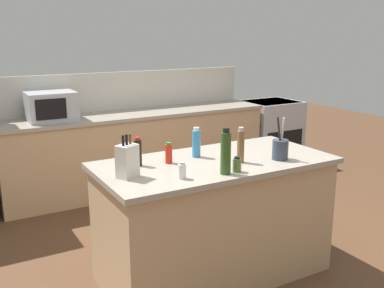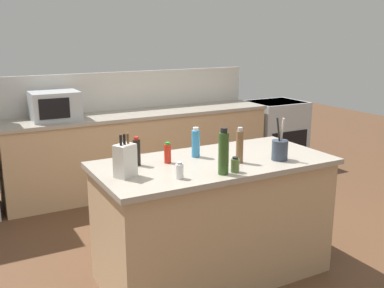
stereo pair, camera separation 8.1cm
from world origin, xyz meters
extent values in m
plane|color=brown|center=(0.00, 0.00, 0.00)|extent=(14.00, 14.00, 0.00)
cube|color=tan|center=(0.30, 2.20, 0.45)|extent=(3.22, 0.62, 0.90)
cube|color=#9E9384|center=(0.30, 2.20, 0.92)|extent=(3.26, 0.66, 0.04)
cube|color=beige|center=(0.30, 2.52, 1.17)|extent=(3.22, 0.03, 0.46)
cube|color=tan|center=(0.00, 0.00, 0.45)|extent=(1.71, 0.80, 0.90)
cube|color=#9E9384|center=(0.00, 0.00, 0.92)|extent=(1.77, 0.86, 0.04)
cube|color=#ADB2B7|center=(2.35, 2.20, 0.46)|extent=(0.76, 0.64, 0.92)
cube|color=black|center=(2.35, 1.88, 0.35)|extent=(0.61, 0.01, 0.41)
cube|color=black|center=(2.35, 2.20, 0.91)|extent=(0.68, 0.58, 0.02)
cube|color=#ADB2B7|center=(-0.69, 2.20, 1.09)|extent=(0.51, 0.38, 0.31)
cube|color=black|center=(-0.74, 2.01, 1.09)|extent=(0.32, 0.01, 0.22)
cube|color=beige|center=(-0.72, -0.05, 1.05)|extent=(0.16, 0.15, 0.22)
cylinder|color=black|center=(-0.75, -0.07, 1.20)|extent=(0.02, 0.02, 0.07)
cylinder|color=black|center=(-0.72, -0.05, 1.20)|extent=(0.02, 0.02, 0.07)
cylinder|color=brown|center=(-0.69, -0.04, 1.20)|extent=(0.02, 0.02, 0.07)
cylinder|color=#333D4C|center=(0.44, -0.22, 1.02)|extent=(0.12, 0.12, 0.15)
cylinder|color=olive|center=(0.45, -0.21, 1.17)|extent=(0.01, 0.05, 0.18)
cylinder|color=black|center=(0.42, -0.21, 1.17)|extent=(0.01, 0.05, 0.18)
cylinder|color=#B2B2B7|center=(0.44, -0.23, 1.17)|extent=(0.01, 0.03, 0.18)
cylinder|color=#3384BC|center=(-0.07, 0.16, 1.04)|extent=(0.06, 0.06, 0.21)
cylinder|color=white|center=(-0.07, 0.16, 1.16)|extent=(0.04, 0.04, 0.02)
cylinder|color=silver|center=(-0.42, -0.25, 0.99)|extent=(0.05, 0.05, 0.10)
cylinder|color=#B2B2B7|center=(-0.42, -0.25, 1.04)|extent=(0.03, 0.03, 0.02)
cylinder|color=#567038|center=(-0.02, -0.31, 0.99)|extent=(0.06, 0.06, 0.09)
cylinder|color=black|center=(-0.02, -0.31, 1.04)|extent=(0.04, 0.04, 0.02)
cylinder|color=red|center=(-0.33, 0.11, 1.01)|extent=(0.05, 0.05, 0.14)
cylinder|color=green|center=(-0.33, 0.11, 1.09)|extent=(0.03, 0.03, 0.02)
cylinder|color=brown|center=(0.13, -0.13, 1.06)|extent=(0.05, 0.05, 0.24)
cylinder|color=#B2B2B7|center=(0.13, -0.13, 1.19)|extent=(0.03, 0.03, 0.03)
cylinder|color=#2D4C1E|center=(-0.12, -0.31, 1.08)|extent=(0.07, 0.07, 0.28)
cylinder|color=black|center=(-0.12, -0.31, 1.24)|extent=(0.05, 0.05, 0.03)
cylinder|color=black|center=(-0.55, 0.16, 1.03)|extent=(0.05, 0.05, 0.19)
cylinder|color=#B22319|center=(-0.55, 0.16, 1.14)|extent=(0.03, 0.03, 0.02)
camera|label=1|loc=(-1.74, -2.71, 1.87)|focal=42.00mm
camera|label=2|loc=(-1.67, -2.75, 1.87)|focal=42.00mm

